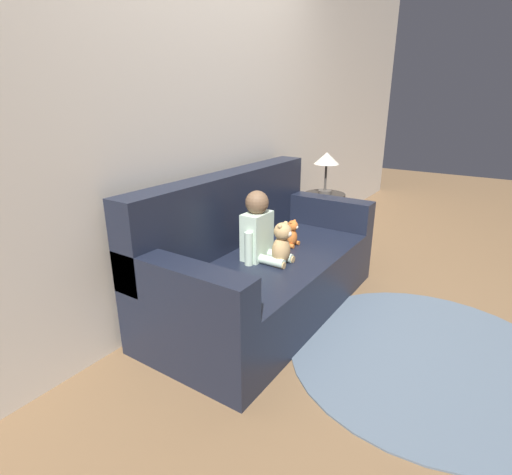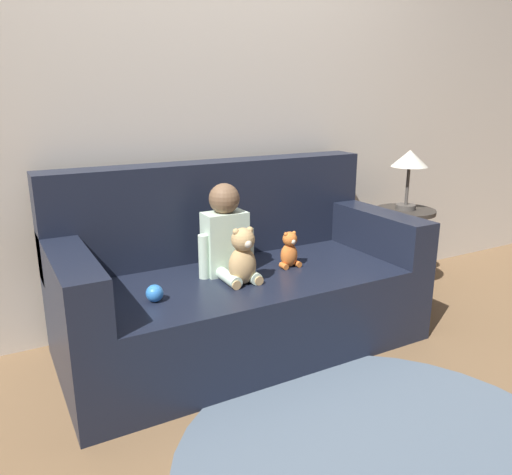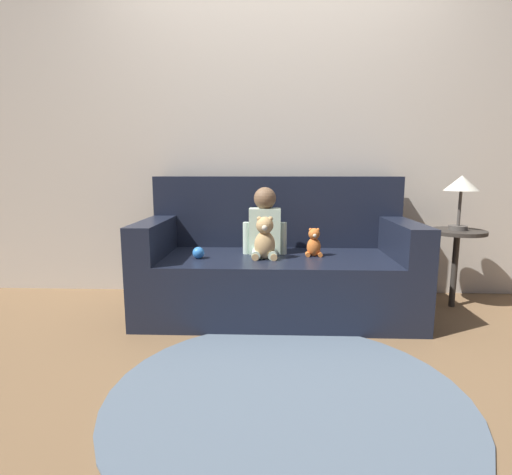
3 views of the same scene
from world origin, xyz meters
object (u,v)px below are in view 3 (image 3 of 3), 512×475
plush_toy_side (314,243)px  toy_ball (198,253)px  couch (277,264)px  teddy_bear_brown (265,239)px  person_baby (265,226)px  side_table (459,210)px

plush_toy_side → toy_ball: (-0.72, -0.09, -0.05)m
couch → teddy_bear_brown: 0.31m
couch → toy_ball: size_ratio=23.87×
teddy_bear_brown → toy_ball: size_ratio=3.64×
person_baby → plush_toy_side: 0.33m
person_baby → toy_ball: (-0.41, -0.16, -0.15)m
teddy_bear_brown → toy_ball: bearing=179.6°
toy_ball → plush_toy_side: bearing=7.5°
couch → person_baby: 0.28m
person_baby → side_table: (1.30, 0.14, 0.09)m
person_baby → teddy_bear_brown: person_baby is taller
side_table → toy_ball: bearing=-169.9°
couch → person_baby: size_ratio=4.01×
couch → plush_toy_side: (0.23, -0.11, 0.17)m
couch → toy_ball: (-0.49, -0.21, 0.12)m
teddy_bear_brown → plush_toy_side: teddy_bear_brown is taller
teddy_bear_brown → plush_toy_side: bearing=17.5°
teddy_bear_brown → side_table: side_table is taller
plush_toy_side → couch: bearing=153.9°
couch → toy_ball: 0.54m
couch → person_baby: (-0.08, -0.05, 0.27)m
plush_toy_side → side_table: bearing=12.0°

